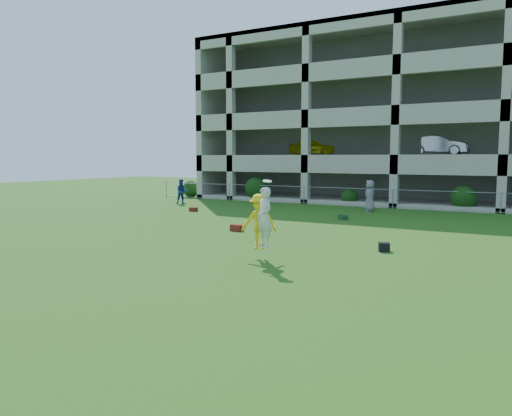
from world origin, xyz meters
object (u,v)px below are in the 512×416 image
Objects in this scene: crate_d at (384,247)px; frisbee_contest at (261,220)px; bystander_a at (182,192)px; bystander_c at (370,196)px; parking_garage at (425,119)px.

crate_d is 0.16× the size of frisbee_contest.
bystander_a is 12.51m from bystander_c.
parking_garage is at bearing 159.84° from bystander_c.
bystander_c is 5.22× the size of crate_d.
bystander_c is 0.06× the size of parking_garage.
crate_d is (4.15, -11.81, -0.76)m from bystander_c.
bystander_a is 0.92× the size of bystander_c.
parking_garage is at bearing 91.33° from frisbee_contest.
bystander_a reaches higher than crate_d.
bystander_c is 0.84× the size of frisbee_contest.
bystander_a is 0.77× the size of frisbee_contest.
bystander_a is 19.42m from crate_d.
crate_d is at bearing 2.56° from bystander_c.
bystander_c is at bearing -43.29° from bystander_a.
bystander_a is 19.09m from parking_garage.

